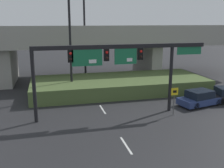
# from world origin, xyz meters

# --- Properties ---
(lane_markings) EXTENTS (0.14, 30.81, 0.01)m
(lane_markings) POSITION_xyz_m (0.00, 13.59, 0.00)
(lane_markings) COLOR silver
(lane_markings) RESTS_ON ground
(signal_gantry) EXTENTS (14.11, 0.44, 5.83)m
(signal_gantry) POSITION_xyz_m (0.81, 11.90, 4.70)
(signal_gantry) COLOR black
(signal_gantry) RESTS_ON ground
(speed_limit_sign) EXTENTS (0.60, 0.11, 2.39)m
(speed_limit_sign) POSITION_xyz_m (5.38, 10.72, 1.56)
(speed_limit_sign) COLOR #4C4C4C
(speed_limit_sign) RESTS_ON ground
(highway_light_pole_near) EXTENTS (0.70, 0.36, 15.22)m
(highway_light_pole_near) POSITION_xyz_m (-2.14, 18.98, 7.99)
(highway_light_pole_near) COLOR black
(highway_light_pole_near) RESTS_ON ground
(highway_light_pole_far) EXTENTS (0.70, 0.36, 16.40)m
(highway_light_pole_far) POSITION_xyz_m (0.04, 23.86, 8.58)
(highway_light_pole_far) COLOR black
(highway_light_pole_far) RESTS_ON ground
(overpass_bridge) EXTENTS (43.40, 9.82, 7.10)m
(overpass_bridge) POSITION_xyz_m (0.00, 26.82, 5.01)
(overpass_bridge) COLOR gray
(overpass_bridge) RESTS_ON ground
(grass_embankment) EXTENTS (19.01, 7.58, 1.44)m
(grass_embankment) POSITION_xyz_m (3.14, 19.34, 0.72)
(grass_embankment) COLOR #4C6033
(grass_embankment) RESTS_ON ground
(parked_sedan_near_right) EXTENTS (4.57, 2.71, 1.43)m
(parked_sedan_near_right) POSITION_xyz_m (9.04, 12.58, 0.66)
(parked_sedan_near_right) COLOR navy
(parked_sedan_near_right) RESTS_ON ground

